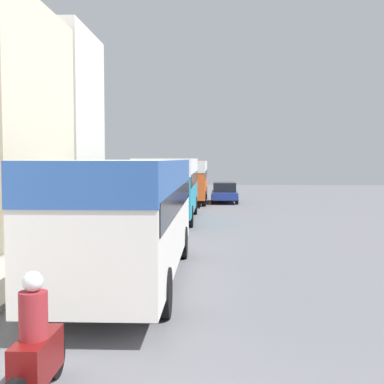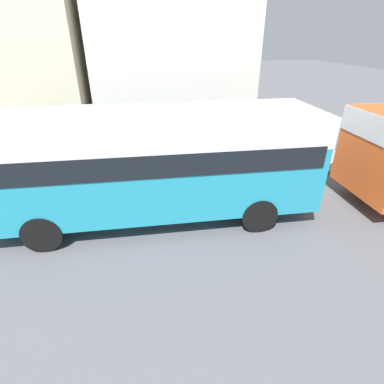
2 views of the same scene
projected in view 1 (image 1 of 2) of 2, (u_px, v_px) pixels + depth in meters
name	position (u px, v px, depth m)	size (l,w,h in m)	color
building_end_row	(45.00, 125.00, 28.55)	(5.12, 6.56, 9.84)	silver
bus_lead	(131.00, 203.00, 13.58)	(2.55, 10.27, 3.09)	silver
bus_following	(170.00, 180.00, 27.20)	(2.61, 9.21, 3.15)	teal
bus_third_in_line	(188.00, 175.00, 38.21)	(2.66, 9.74, 2.98)	#EA5B23
motorcycle_behind_lead	(36.00, 352.00, 6.76)	(0.38, 2.24, 1.73)	maroon
car_crossing	(224.00, 192.00, 38.13)	(1.87, 4.24, 1.45)	navy
pedestrian_near_curb	(149.00, 188.00, 40.22)	(0.39, 0.39, 1.60)	#232838
pedestrian_walking_away	(102.00, 207.00, 24.10)	(0.44, 0.44, 1.58)	#232838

